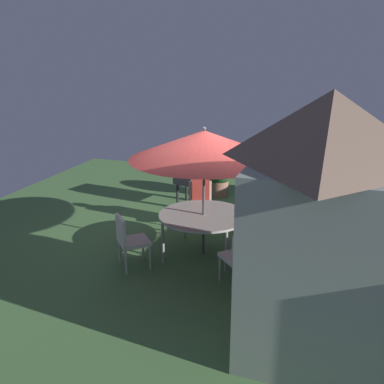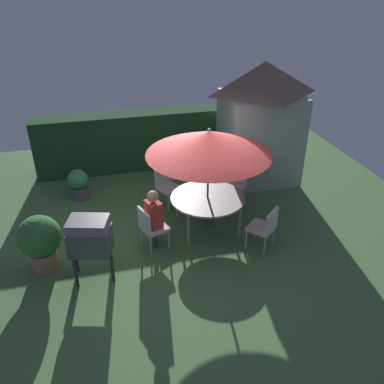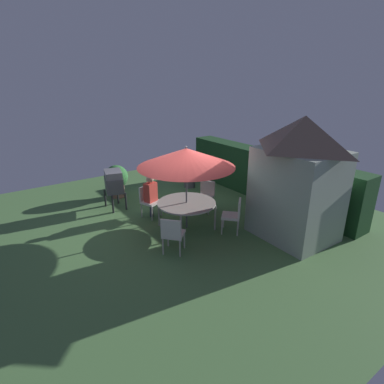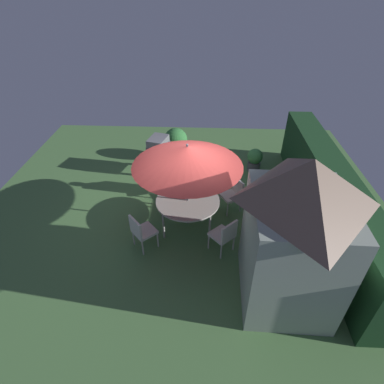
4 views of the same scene
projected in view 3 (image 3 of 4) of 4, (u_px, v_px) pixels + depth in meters
The scene contains 13 objects.
ground_plane at pixel (176, 224), 8.61m from camera, with size 11.00×11.00×0.00m, color #47703D.
hedge_backdrop at pixel (265, 175), 10.24m from camera, with size 6.75×0.72×1.57m.
garden_shed at pixel (298, 178), 7.46m from camera, with size 1.99×1.71×3.02m.
patio_table at pixel (187, 204), 8.15m from camera, with size 1.54×1.54×0.74m.
patio_umbrella at pixel (186, 158), 7.71m from camera, with size 2.48×2.48×2.24m.
bbq_grill at pixel (114, 182), 9.36m from camera, with size 0.81×0.67×1.20m.
chair_near_shed at pixel (149, 199), 8.94m from camera, with size 0.59×0.59×0.90m.
chair_far_side at pixel (173, 233), 7.00m from camera, with size 0.65×0.65×0.90m.
chair_toward_hedge at pixel (234, 214), 7.98m from camera, with size 0.65×0.65×0.90m.
chair_toward_house at pixel (206, 194), 9.33m from camera, with size 0.63×0.63×0.90m.
potted_plant_by_shed at pixel (117, 179), 10.35m from camera, with size 0.77×0.77×1.09m.
potted_plant_by_grill at pixel (190, 177), 11.35m from camera, with size 0.48×0.48×0.74m.
person_in_red at pixel (151, 191), 8.80m from camera, with size 0.34×0.40×1.26m.
Camera 3 is at (6.57, -4.15, 3.83)m, focal length 29.00 mm.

